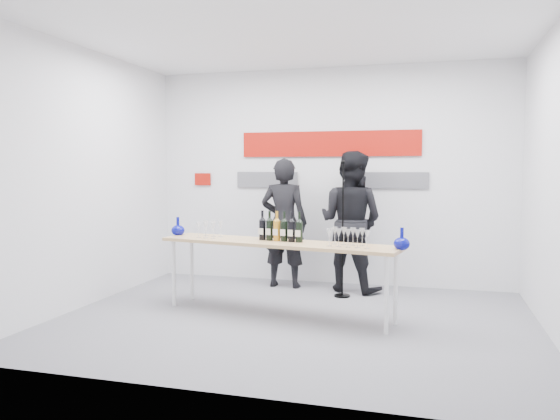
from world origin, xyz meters
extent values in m
plane|color=slate|center=(0.00, 0.00, 0.00)|extent=(5.00, 5.00, 0.00)
cube|color=silver|center=(0.00, 2.00, 1.50)|extent=(5.00, 0.04, 3.00)
cube|color=#A20F06|center=(0.00, 1.97, 1.95)|extent=(2.50, 0.02, 0.35)
cube|color=#59595E|center=(-0.90, 1.97, 1.45)|extent=(0.90, 0.02, 0.22)
cube|color=#59595E|center=(0.90, 1.97, 1.45)|extent=(0.90, 0.02, 0.22)
cube|color=#A20F06|center=(-1.90, 1.97, 1.45)|extent=(0.25, 0.02, 0.18)
cube|color=#DBB876|center=(-0.22, 0.15, 0.79)|extent=(2.76, 1.01, 0.04)
cylinder|color=silver|center=(-1.50, 0.19, 0.39)|extent=(0.05, 0.05, 0.78)
cylinder|color=silver|center=(0.99, -0.25, 0.39)|extent=(0.05, 0.05, 0.78)
cylinder|color=silver|center=(-1.43, 0.55, 0.39)|extent=(0.05, 0.05, 0.78)
cylinder|color=silver|center=(1.05, 0.10, 0.39)|extent=(0.05, 0.05, 0.78)
imported|color=black|center=(-0.53, 1.55, 0.87)|extent=(0.64, 0.43, 1.75)
imported|color=black|center=(0.37, 1.57, 0.92)|extent=(1.06, 0.94, 1.83)
cylinder|color=black|center=(0.33, 1.18, 0.01)|extent=(0.20, 0.20, 0.02)
cylinder|color=black|center=(0.33, 1.18, 0.83)|extent=(0.02, 0.02, 1.66)
sphere|color=black|center=(0.33, 1.15, 1.69)|extent=(0.06, 0.06, 0.06)
camera|label=1|loc=(1.40, -5.53, 1.60)|focal=35.00mm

